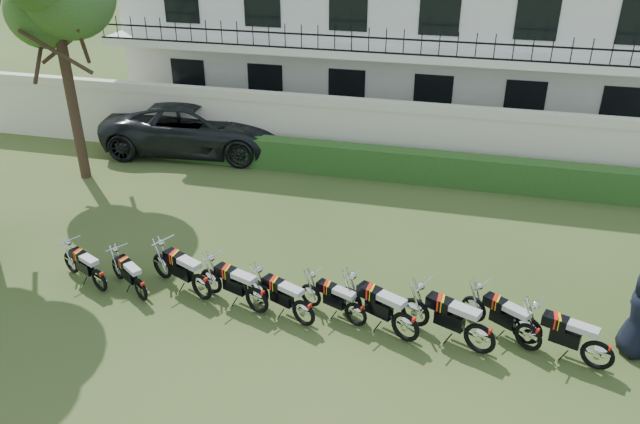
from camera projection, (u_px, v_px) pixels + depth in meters
The scene contains 15 objects.
ground at pixel (319, 305), 13.86m from camera, with size 100.00×100.00×0.00m, color #2E451B.
perimeter_wall at pixel (379, 134), 20.22m from camera, with size 30.00×0.35×2.30m.
hedge at pixel (405, 165), 19.62m from camera, with size 18.00×0.60×1.00m, color #224217.
building at pixel (406, 21), 24.19m from camera, with size 20.40×9.60×7.40m.
motorcycle_0 at pixel (98, 275), 14.14m from camera, with size 1.61×0.88×0.95m.
motorcycle_1 at pixel (140, 285), 13.83m from camera, with size 1.43×1.03×0.92m.
motorcycle_2 at pixel (201, 281), 13.82m from camera, with size 1.86×0.99×1.10m.
motorcycle_3 at pixel (257, 294), 13.38m from camera, with size 1.87×0.85×1.07m.
motorcycle_4 at pixel (303, 307), 13.00m from camera, with size 1.76×0.90×1.03m.
motorcycle_5 at pixel (356, 309), 13.01m from camera, with size 1.64×0.79×0.94m.
motorcycle_6 at pixel (406, 320), 12.52m from camera, with size 1.92×1.03×1.13m.
motorcycle_7 at pixel (481, 332), 12.18m from camera, with size 1.99×0.99×1.15m.
motorcycle_8 at pixel (529, 331), 12.30m from camera, with size 1.63×1.09×1.03m.
motorcycle_9 at pixel (599, 349), 11.78m from camera, with size 1.90×0.86×1.08m.
suv at pixel (197, 127), 21.70m from camera, with size 2.94×6.37×1.77m, color black.
Camera 1 is at (2.75, -11.02, 8.21)m, focal length 35.00 mm.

